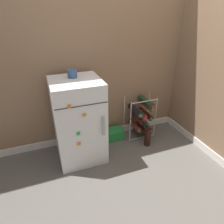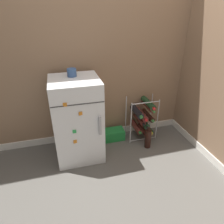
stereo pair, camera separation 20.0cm
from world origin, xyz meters
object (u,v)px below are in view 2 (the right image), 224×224
Objects in this scene: wine_rack at (143,118)px; loose_bottle_floor at (148,139)px; soda_box at (114,134)px; fridge_top_cup at (72,73)px; mini_fridge at (77,119)px.

wine_rack reaches higher than loose_bottle_floor.
wine_rack is 2.16× the size of soda_box.
fridge_top_cup reaches higher than loose_bottle_floor.
fridge_top_cup is (-0.01, 0.08, 0.51)m from mini_fridge.
wine_rack is at bearing 84.35° from loose_bottle_floor.
wine_rack is 5.97× the size of fridge_top_cup.
mini_fridge is at bearing -159.38° from soda_box.
mini_fridge is 9.78× the size of fridge_top_cup.
fridge_top_cup is 1.21m from loose_bottle_floor.
fridge_top_cup reaches higher than wine_rack.
wine_rack is at bearing -6.64° from soda_box.
wine_rack is (0.86, 0.13, -0.17)m from mini_fridge.
wine_rack is 0.29m from loose_bottle_floor.
mini_fridge is 0.64m from soda_box.
wine_rack reaches higher than soda_box.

